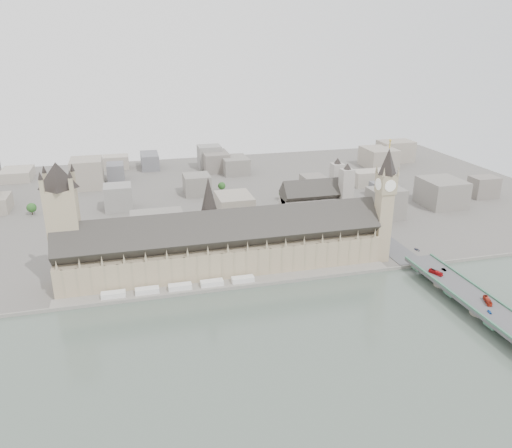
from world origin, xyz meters
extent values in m
plane|color=#595651|center=(0.00, 0.00, 0.00)|extent=(900.00, 900.00, 0.00)
plane|color=#49574B|center=(0.00, -165.00, 0.00)|extent=(600.00, 600.00, 0.00)
cube|color=slate|center=(0.00, -15.00, 1.50)|extent=(600.00, 1.50, 3.00)
cube|color=slate|center=(0.00, -7.50, 1.00)|extent=(270.00, 15.00, 2.00)
cube|color=white|center=(-90.00, -7.00, 4.00)|extent=(18.00, 7.00, 4.00)
cube|color=white|center=(-65.00, -7.00, 4.00)|extent=(18.00, 7.00, 4.00)
cube|color=white|center=(-40.00, -7.00, 4.00)|extent=(18.00, 7.00, 4.00)
cube|color=white|center=(-15.00, -7.00, 4.00)|extent=(18.00, 7.00, 4.00)
cube|color=white|center=(10.00, -7.00, 4.00)|extent=(18.00, 7.00, 4.00)
cube|color=tan|center=(0.00, 20.00, 12.50)|extent=(265.00, 40.00, 25.00)
cube|color=#2C2A27|center=(0.00, 20.00, 35.08)|extent=(265.00, 40.73, 40.73)
cube|color=tan|center=(138.00, 8.00, 31.00)|extent=(12.00, 12.00, 62.00)
cube|color=#85765C|center=(138.00, 8.00, 70.00)|extent=(14.00, 14.00, 16.00)
cylinder|color=white|center=(145.20, 8.00, 70.00)|extent=(0.60, 10.00, 10.00)
cylinder|color=white|center=(130.80, 8.00, 70.00)|extent=(0.60, 10.00, 10.00)
cylinder|color=white|center=(138.00, 15.20, 70.00)|extent=(10.00, 0.60, 10.00)
cylinder|color=white|center=(138.00, 0.80, 70.00)|extent=(10.00, 0.60, 10.00)
cone|color=#282320|center=(138.00, 8.00, 89.00)|extent=(17.00, 17.00, 22.00)
cylinder|color=#F7C848|center=(138.00, 8.00, 103.00)|extent=(1.00, 1.00, 6.00)
sphere|color=#F7C848|center=(138.00, 8.00, 106.50)|extent=(2.00, 2.00, 2.00)
cone|color=#85765C|center=(144.50, 14.50, 82.00)|extent=(2.40, 2.40, 8.00)
cone|color=#85765C|center=(131.50, 14.50, 82.00)|extent=(2.40, 2.40, 8.00)
cone|color=#85765C|center=(144.50, 1.50, 82.00)|extent=(2.40, 2.40, 8.00)
cone|color=#85765C|center=(131.50, 1.50, 82.00)|extent=(2.40, 2.40, 8.00)
cube|color=tan|center=(-122.00, 26.00, 40.00)|extent=(23.00, 23.00, 80.00)
cone|color=#282320|center=(-122.00, 26.00, 90.00)|extent=(30.00, 30.00, 20.00)
cylinder|color=#85765C|center=(-10.00, 26.00, 43.00)|extent=(12.00, 12.00, 20.00)
cone|color=#282320|center=(-10.00, 26.00, 67.00)|extent=(13.00, 13.00, 28.00)
cube|color=#474749|center=(162.00, -87.50, 5.12)|extent=(25.00, 325.00, 10.25)
cube|color=#A39B92|center=(105.00, 95.00, 17.00)|extent=(60.00, 28.00, 34.00)
cube|color=#2C2A27|center=(105.00, 95.00, 39.00)|extent=(60.00, 28.28, 28.28)
cube|color=#A39B92|center=(137.00, 107.00, 32.00)|extent=(12.00, 12.00, 64.00)
cube|color=#A39B92|center=(137.00, 83.00, 32.00)|extent=(12.00, 12.00, 64.00)
imported|color=red|center=(156.35, -48.74, 11.87)|extent=(6.91, 11.83, 3.25)
imported|color=#A72514|center=(165.46, -97.73, 11.95)|extent=(7.13, 12.44, 3.41)
imported|color=#1954A7|center=(157.80, -109.84, 10.98)|extent=(2.80, 4.57, 1.45)
imported|color=gray|center=(166.89, -44.33, 10.99)|extent=(1.98, 4.60, 1.47)
imported|color=gray|center=(167.67, -3.49, 11.07)|extent=(3.91, 6.09, 1.64)
camera|label=1|loc=(-69.78, -355.47, 185.13)|focal=35.00mm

